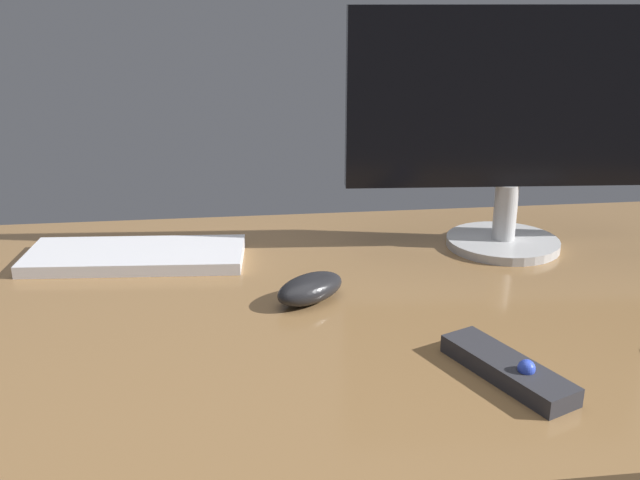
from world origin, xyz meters
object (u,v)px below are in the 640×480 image
at_px(keyboard, 136,255).
at_px(media_remote, 508,369).
at_px(computer_mouse, 310,289).
at_px(monitor, 514,117).

relative_size(keyboard, media_remote, 1.93).
distance_m(keyboard, media_remote, 0.64).
xyz_separation_m(keyboard, media_remote, (0.47, -0.43, 0.00)).
distance_m(computer_mouse, media_remote, 0.31).
relative_size(monitor, keyboard, 1.57).
bearing_deg(computer_mouse, monitor, -9.51).
relative_size(computer_mouse, media_remote, 0.63).
distance_m(keyboard, computer_mouse, 0.33).
bearing_deg(media_remote, keyboard, -156.28).
height_order(keyboard, media_remote, media_remote).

